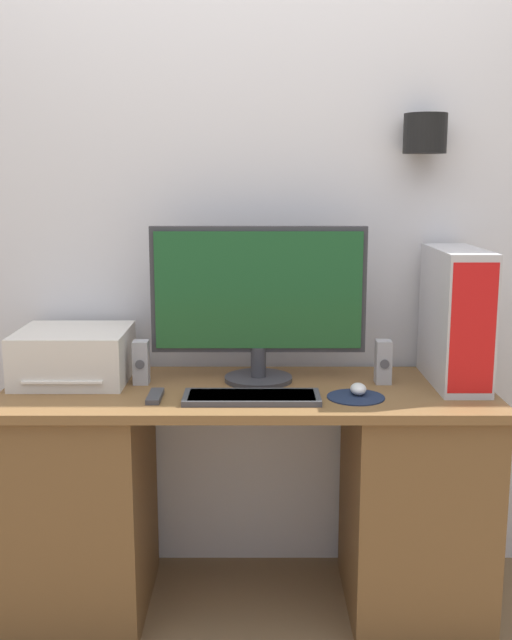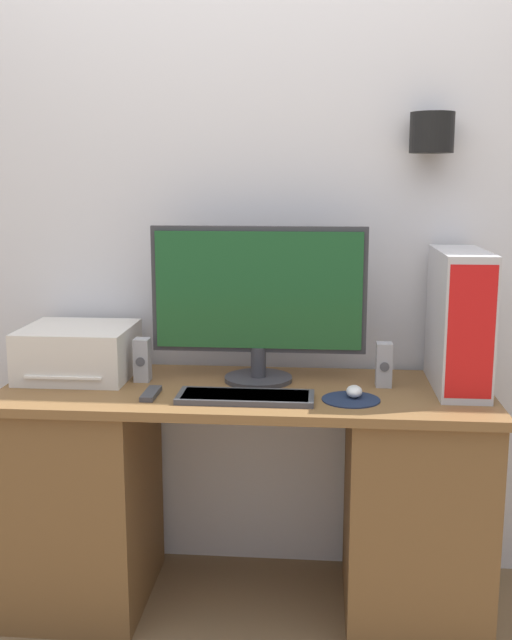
# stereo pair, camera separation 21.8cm
# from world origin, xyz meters

# --- Properties ---
(wall_back) EXTENTS (6.40, 0.20, 2.70)m
(wall_back) POSITION_xyz_m (0.00, 0.63, 1.35)
(wall_back) COLOR silver
(wall_back) RESTS_ON ground_plane
(desk) EXTENTS (1.62, 0.58, 0.78)m
(desk) POSITION_xyz_m (0.00, 0.29, 0.40)
(desk) COLOR brown
(desk) RESTS_ON ground_plane
(monitor) EXTENTS (0.73, 0.23, 0.53)m
(monitor) POSITION_xyz_m (0.04, 0.39, 1.07)
(monitor) COLOR #333338
(monitor) RESTS_ON desk
(keyboard) EXTENTS (0.43, 0.16, 0.02)m
(keyboard) POSITION_xyz_m (0.02, 0.16, 0.79)
(keyboard) COLOR #3D3D42
(keyboard) RESTS_ON desk
(mousepad) EXTENTS (0.18, 0.18, 0.00)m
(mousepad) POSITION_xyz_m (0.35, 0.18, 0.79)
(mousepad) COLOR #19233D
(mousepad) RESTS_ON desk
(mouse) EXTENTS (0.05, 0.07, 0.04)m
(mouse) POSITION_xyz_m (0.36, 0.21, 0.81)
(mouse) COLOR silver
(mouse) RESTS_ON mousepad
(computer_tower) EXTENTS (0.16, 0.42, 0.46)m
(computer_tower) POSITION_xyz_m (0.70, 0.36, 1.01)
(computer_tower) COLOR #B2B2B7
(computer_tower) RESTS_ON desk
(printer) EXTENTS (0.37, 0.35, 0.18)m
(printer) POSITION_xyz_m (-0.60, 0.39, 0.87)
(printer) COLOR beige
(printer) RESTS_ON desk
(speaker_left) EXTENTS (0.05, 0.06, 0.15)m
(speaker_left) POSITION_xyz_m (-0.36, 0.35, 0.86)
(speaker_left) COLOR #99999E
(speaker_left) RESTS_ON desk
(speaker_right) EXTENTS (0.05, 0.06, 0.15)m
(speaker_right) POSITION_xyz_m (0.46, 0.36, 0.86)
(speaker_right) COLOR #99999E
(speaker_right) RESTS_ON desk
(remote_control) EXTENTS (0.04, 0.14, 0.02)m
(remote_control) POSITION_xyz_m (-0.29, 0.17, 0.79)
(remote_control) COLOR #38383D
(remote_control) RESTS_ON desk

